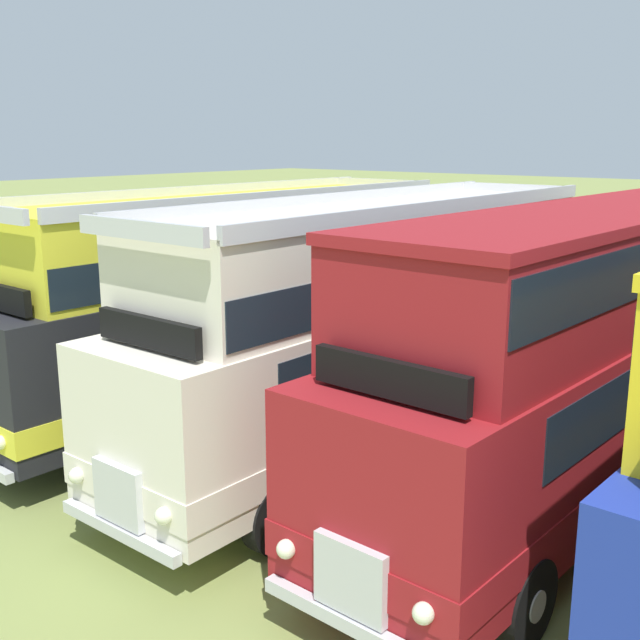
{
  "coord_description": "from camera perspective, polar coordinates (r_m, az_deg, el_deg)",
  "views": [
    {
      "loc": [
        -1.25,
        -10.89,
        5.5
      ],
      "look_at": [
        -9.95,
        -0.34,
        2.3
      ],
      "focal_mm": 43.75,
      "sensor_mm": 36.0,
      "label": 1
    }
  ],
  "objects": [
    {
      "name": "bus_second_in_row",
      "position": [
        13.95,
        4.64,
        0.15
      ],
      "size": [
        2.63,
        11.42,
        4.52
      ],
      "color": "silver",
      "rests_on": "ground"
    },
    {
      "name": "bus_first_in_row",
      "position": [
        16.16,
        -6.08,
        1.92
      ],
      "size": [
        2.74,
        11.35,
        4.52
      ],
      "color": "black",
      "rests_on": "ground"
    },
    {
      "name": "bus_third_in_row",
      "position": [
        12.49,
        18.92,
        -1.56
      ],
      "size": [
        2.87,
        11.25,
        4.49
      ],
      "color": "maroon",
      "rests_on": "ground"
    }
  ]
}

